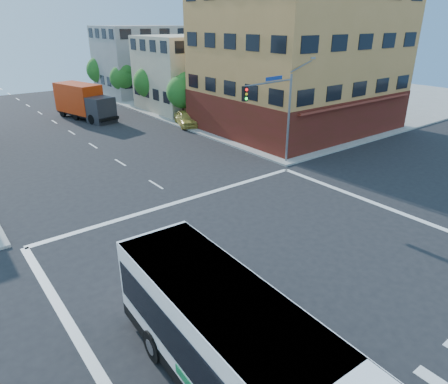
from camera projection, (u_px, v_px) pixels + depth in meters
ground at (290, 267)px, 18.78m from camera, size 120.00×120.00×0.00m
sidewalk_ne at (283, 93)px, 63.83m from camera, size 50.00×50.00×0.15m
corner_building_ne at (298, 71)px, 41.09m from camera, size 18.10×15.44×14.00m
building_east_near at (192, 73)px, 51.23m from camera, size 12.06×10.06×9.00m
building_east_far at (141, 61)px, 61.22m from camera, size 12.06×10.06×10.00m
signal_mast_ne at (275, 104)px, 29.62m from camera, size 7.91×1.13×8.07m
street_tree_a at (184, 90)px, 44.34m from camera, size 3.60×3.60×5.53m
street_tree_b at (149, 80)px, 50.10m from camera, size 3.80×3.80×5.79m
street_tree_c at (123, 76)px, 56.03m from camera, size 3.40×3.40×5.29m
street_tree_d at (100, 68)px, 61.69m from camera, size 4.00×4.00×6.03m
transit_bus at (267, 383)px, 10.51m from camera, size 3.33×13.27×3.90m
box_truck at (84, 102)px, 46.38m from camera, size 4.54×9.13×3.95m
parked_car at (186, 118)px, 43.68m from camera, size 3.29×5.13×1.62m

